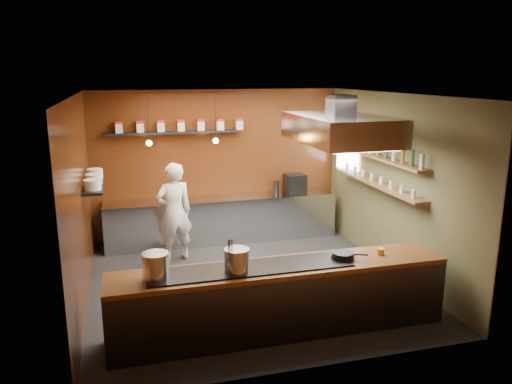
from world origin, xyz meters
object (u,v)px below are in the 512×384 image
object	(u,v)px
stockpot_large	(156,265)
chef	(174,212)
stockpot_small	(237,260)
extractor_hood	(340,128)
espresso_machine	(295,183)

from	to	relation	value
stockpot_large	chef	distance (m)	3.03
stockpot_small	chef	size ratio (longest dim) A/B	0.17
stockpot_small	extractor_hood	bearing A→B (deg)	34.09
extractor_hood	stockpot_large	distance (m)	3.42
extractor_hood	espresso_machine	size ratio (longest dim) A/B	5.13
stockpot_small	espresso_machine	bearing A→B (deg)	61.17
extractor_hood	espresso_machine	xyz separation A→B (m)	(0.23, 2.58, -1.41)
stockpot_small	chef	distance (m)	3.07
stockpot_large	espresso_machine	bearing A→B (deg)	50.80
extractor_hood	stockpot_small	distance (m)	2.69
espresso_machine	chef	world-z (taller)	chef
espresso_machine	chef	size ratio (longest dim) A/B	0.22
espresso_machine	chef	xyz separation A→B (m)	(-2.57, -0.83, -0.20)
stockpot_large	stockpot_small	bearing A→B (deg)	-3.61
extractor_hood	espresso_machine	distance (m)	2.95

